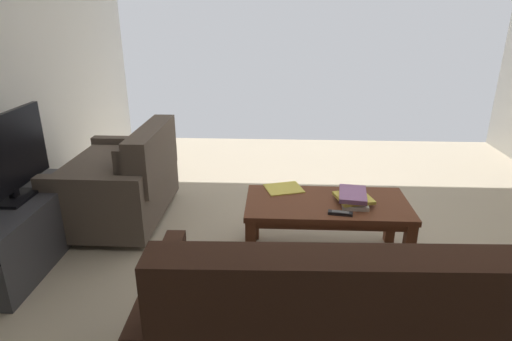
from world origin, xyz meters
TOP-DOWN VIEW (x-y plane):
  - ground_plane at (0.00, 0.00)m, footprint 5.01×5.95m
  - sofa_main at (-0.03, 1.19)m, footprint 2.02×0.89m
  - loveseat_near at (1.69, -0.53)m, footprint 0.81×1.11m
  - coffee_table at (0.04, -0.01)m, footprint 1.14×0.56m
  - tv_stand at (2.20, 0.14)m, footprint 0.48×1.19m
  - flat_tv at (2.20, 0.14)m, footprint 0.20×0.91m
  - book_stack at (-0.14, -0.00)m, footprint 0.28×0.30m
  - tv_remote at (-0.02, 0.19)m, footprint 0.17×0.07m
  - loose_magazine at (0.34, -0.22)m, footprint 0.32×0.29m

SIDE VIEW (x-z plane):
  - ground_plane at x=0.00m, z-range -0.01..0.00m
  - tv_stand at x=2.20m, z-range 0.00..0.47m
  - loveseat_near at x=1.69m, z-range -0.05..0.76m
  - coffee_table at x=0.04m, z-range 0.15..0.59m
  - sofa_main at x=-0.03m, z-range -0.07..0.84m
  - loose_magazine at x=0.34m, z-range 0.44..0.44m
  - tv_remote at x=-0.02m, z-range 0.44..0.46m
  - book_stack at x=-0.14m, z-range 0.44..0.52m
  - flat_tv at x=2.20m, z-range 0.49..1.07m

